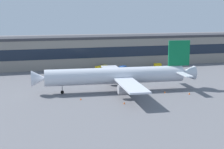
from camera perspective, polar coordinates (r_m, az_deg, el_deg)
name	(u,v)px	position (r m, az deg, el deg)	size (l,w,h in m)	color
ground_plane	(143,88)	(115.69, 5.27, -2.31)	(600.00, 600.00, 0.00)	slate
terminal_building	(104,51)	(164.12, -1.42, 4.13)	(160.37, 16.10, 14.63)	gray
airliner	(118,76)	(109.16, 1.05, -0.19)	(54.92, 46.98, 16.57)	silver
baggage_tug	(158,65)	(160.43, 7.86, 1.63)	(3.98, 2.82, 1.85)	yellow
follow_me_car	(123,68)	(150.97, 1.82, 1.17)	(4.42, 4.49, 1.85)	#2651A5
belt_loader	(101,67)	(151.41, -1.89, 1.22)	(6.43, 5.22, 1.95)	yellow
traffic_cone_0	(124,103)	(95.09, 2.11, -4.91)	(0.50, 0.50, 0.62)	#F2590C
traffic_cone_1	(189,93)	(108.90, 13.15, -3.18)	(0.53, 0.53, 0.66)	#F2590C
traffic_cone_2	(165,92)	(109.16, 9.07, -3.00)	(0.52, 0.52, 0.64)	#F2590C
traffic_cone_3	(81,99)	(99.83, -5.38, -4.20)	(0.49, 0.49, 0.61)	#F2590C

